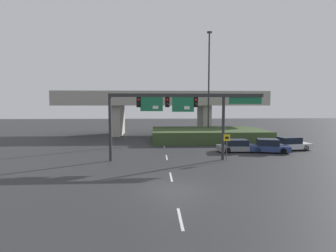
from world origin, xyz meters
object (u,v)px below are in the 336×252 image
object	(u,v)px
parked_sedan_mid_right	(268,146)
parked_sedan_far_right	(290,144)
speed_limit_sign	(227,144)
highway_light_pole_near	(209,83)
signal_gantry	(179,107)
parked_sedan_near_right	(237,146)

from	to	relation	value
parked_sedan_mid_right	parked_sedan_far_right	xyz separation A→B (m)	(3.17, 1.43, 0.01)
speed_limit_sign	highway_light_pole_near	distance (m)	17.51
signal_gantry	parked_sedan_mid_right	distance (m)	11.70
signal_gantry	parked_sedan_near_right	bearing A→B (deg)	30.89
parked_sedan_near_right	speed_limit_sign	bearing A→B (deg)	-118.32
speed_limit_sign	parked_sedan_far_right	xyz separation A→B (m)	(9.04, 5.72, -0.98)
parked_sedan_mid_right	signal_gantry	bearing A→B (deg)	-147.16
signal_gantry	parked_sedan_near_right	xyz separation A→B (m)	(6.93, 4.14, -4.42)
signal_gantry	highway_light_pole_near	world-z (taller)	highway_light_pole_near
highway_light_pole_near	parked_sedan_near_right	distance (m)	13.72
highway_light_pole_near	parked_sedan_near_right	bearing A→B (deg)	-84.96
parked_sedan_mid_right	highway_light_pole_near	bearing A→B (deg)	123.47
speed_limit_sign	parked_sedan_near_right	distance (m)	5.55
signal_gantry	parked_sedan_mid_right	bearing A→B (deg)	19.45
parked_sedan_near_right	parked_sedan_mid_right	size ratio (longest dim) A/B	0.99
highway_light_pole_near	parked_sedan_far_right	size ratio (longest dim) A/B	3.43
signal_gantry	speed_limit_sign	distance (m)	5.57
signal_gantry	parked_sedan_far_right	size ratio (longest dim) A/B	3.07
parked_sedan_mid_right	speed_limit_sign	bearing A→B (deg)	-130.42
highway_light_pole_near	parked_sedan_mid_right	xyz separation A→B (m)	(4.30, -11.77, -7.76)
parked_sedan_far_right	parked_sedan_near_right	bearing A→B (deg)	-179.92
speed_limit_sign	highway_light_pole_near	world-z (taller)	highway_light_pole_near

